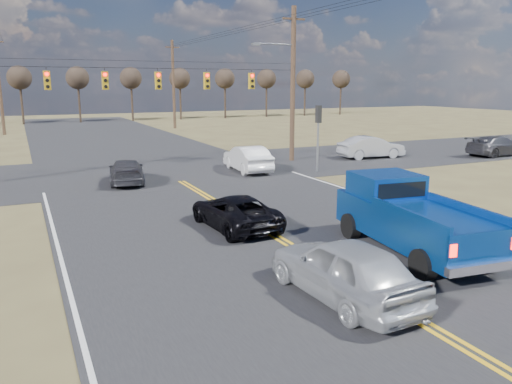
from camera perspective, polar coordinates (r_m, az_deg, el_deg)
name	(u,v)px	position (r m, az deg, el deg)	size (l,w,h in m)	color
ground	(325,267)	(14.55, 7.94, -8.45)	(160.00, 160.00, 0.00)	brown
road_main	(207,197)	(23.21, -5.66, -0.54)	(14.00, 120.00, 0.02)	#28282B
road_cross	(162,170)	(30.72, -10.72, 2.45)	(120.00, 12.00, 0.02)	#28282B
signal_gantry	(168,85)	(30.22, -10.06, 11.97)	(19.60, 4.83, 10.00)	#473323
utility_poles	(163,82)	(29.33, -10.62, 12.27)	(19.60, 58.32, 10.00)	#473323
treeline	(127,76)	(39.04, -14.51, 12.74)	(87.00, 117.80, 7.40)	#33261C
pickup_truck	(409,217)	(16.10, 17.09, -2.79)	(2.94, 6.19, 2.24)	black
silver_suv	(344,269)	(12.31, 10.05, -8.61)	(1.82, 4.52, 1.54)	#B2B6BB
black_suv	(235,211)	(18.04, -2.45, -2.23)	(2.02, 4.37, 1.21)	black
white_car_queue	(247,159)	(29.77, -0.99, 3.84)	(1.61, 4.62, 1.52)	white
dgrey_car_queue	(127,171)	(27.04, -14.58, 2.29)	(1.74, 4.28, 1.24)	#3A3A40
cross_car_east_near	(371,147)	(36.03, 13.02, 5.01)	(4.67, 1.63, 1.54)	#B3B6BC
cross_car_east_far	(497,146)	(40.26, 25.83, 4.78)	(5.03, 2.04, 1.46)	#38373D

